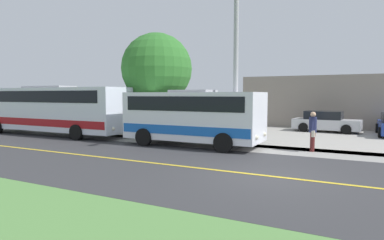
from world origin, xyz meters
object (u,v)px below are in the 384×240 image
Objects in this scene: transit_bus_rear at (49,108)px; tree_curbside at (157,69)px; street_light_pole at (235,63)px; pedestrian_with_bags at (313,130)px; commercial_building at (357,101)px; shuttle_bus_front at (193,115)px; parked_car_near at (326,122)px.

tree_curbside is at bearing 114.30° from transit_bus_rear.
street_light_pole reaches higher than tree_curbside.
commercial_building is at bearing 174.11° from pedestrian_with_bags.
street_light_pole reaches higher than commercial_building.
shuttle_bus_front is 0.41× the size of commercial_building.
parked_car_near is 0.70× the size of tree_curbside.
shuttle_bus_front is 11.27m from parked_car_near.
pedestrian_with_bags is 4.76m from street_light_pole.
shuttle_bus_front is at bearing 54.71° from tree_curbside.
shuttle_bus_front is 3.31m from street_light_pole.
pedestrian_with_bags is 10.38m from tree_curbside.
pedestrian_with_bags is at bearing 100.00° from street_light_pole.
pedestrian_with_bags reaches higher than parked_car_near.
parked_car_near is at bearing 121.89° from transit_bus_rear.
tree_curbside is (-2.84, -4.02, 2.66)m from shuttle_bus_front.
pedestrian_with_bags is 8.90m from parked_car_near.
tree_curbside is (-2.90, 6.41, 2.50)m from transit_bus_rear.
parked_car_near is at bearing 160.66° from street_light_pole.
tree_curbside is (6.98, -9.46, 3.54)m from parked_car_near.
commercial_building is (-14.00, 11.32, -2.19)m from tree_curbside.
transit_bus_rear is at bearing -65.70° from tree_curbside.
parked_car_near is at bearing -14.81° from commercial_building.
commercial_building reaches higher than shuttle_bus_front.
transit_bus_rear is at bearing -89.72° from shuttle_bus_front.
pedestrian_with_bags is 0.28× the size of tree_curbside.
street_light_pole is at bearing 67.53° from tree_curbside.
shuttle_bus_front is at bearing -80.57° from pedestrian_with_bags.
pedestrian_with_bags is at bearing -5.89° from commercial_building.
pedestrian_with_bags is at bearing 99.43° from shuttle_bus_front.
transit_bus_rear reaches higher than pedestrian_with_bags.
pedestrian_with_bags is at bearing 93.52° from transit_bus_rear.
street_light_pole reaches higher than parked_car_near.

